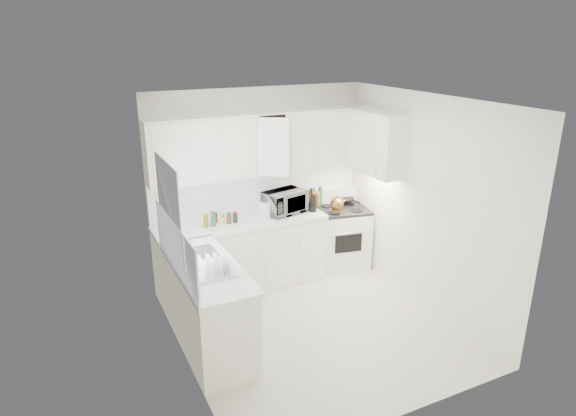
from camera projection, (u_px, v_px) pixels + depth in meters
floor at (314, 327)px, 5.82m from camera, size 3.20×3.20×0.00m
ceiling at (319, 101)px, 4.96m from camera, size 3.20×3.20×0.00m
wall_back at (259, 185)px, 6.75m from camera, size 3.00×0.00×3.00m
wall_front at (412, 286)px, 4.03m from camera, size 3.00×0.00×3.00m
wall_left at (179, 247)px, 4.77m from camera, size 0.00×3.20×3.20m
wall_right at (425, 203)px, 6.01m from camera, size 0.00×3.20×3.20m
window_blinds at (171, 211)px, 5.00m from camera, size 0.06×0.96×1.06m
lower_cabinets_back at (242, 256)px, 6.62m from camera, size 2.22×0.60×0.90m
lower_cabinets_left at (208, 308)px, 5.35m from camera, size 0.60×1.60×0.90m
countertop_back at (241, 223)px, 6.45m from camera, size 2.24×0.64×0.05m
countertop_left at (206, 268)px, 5.19m from camera, size 0.64×1.62×0.05m
backsplash_back at (259, 190)px, 6.77m from camera, size 2.98×0.02×0.55m
backsplash_left at (176, 247)px, 4.97m from camera, size 0.02×1.60×0.55m
upper_cabinets_back at (264, 173)px, 6.55m from camera, size 3.00×0.33×0.80m
upper_cabinets_right at (375, 173)px, 6.57m from camera, size 0.33×0.90×0.80m
sink at (196, 243)px, 5.44m from camera, size 0.42×0.38×0.30m
stove at (341, 229)px, 7.20m from camera, size 0.83×0.73×1.13m
tea_kettle at (337, 203)px, 6.83m from camera, size 0.29×0.28×0.22m
frying_pan at (347, 198)px, 7.28m from camera, size 0.34×0.44×0.04m
microwave at (285, 200)px, 6.67m from camera, size 0.60×0.43×0.37m
rice_cooker at (267, 206)px, 6.62m from camera, size 0.29×0.29×0.24m
paper_towel at (263, 201)px, 6.76m from camera, size 0.12×0.12×0.27m
utensil_crock at (313, 199)px, 6.73m from camera, size 0.13×0.13×0.35m
dish_rack at (213, 265)px, 4.95m from camera, size 0.41×0.31×0.23m
spice_left_0 at (203, 218)px, 6.34m from camera, size 0.06×0.06×0.13m
spice_left_1 at (211, 220)px, 6.30m from camera, size 0.06×0.06×0.13m
spice_left_2 at (215, 217)px, 6.40m from camera, size 0.06×0.06×0.13m
spice_left_3 at (222, 218)px, 6.36m from camera, size 0.06×0.06×0.13m
spice_left_4 at (226, 215)px, 6.47m from camera, size 0.06×0.06×0.13m
spice_left_5 at (234, 216)px, 6.42m from camera, size 0.06×0.06×0.13m
sauce_right_0 at (302, 200)px, 6.96m from camera, size 0.06×0.06×0.19m
sauce_right_1 at (307, 200)px, 6.93m from camera, size 0.06×0.06×0.19m
sauce_right_2 at (309, 199)px, 7.00m from camera, size 0.06×0.06×0.19m
sauce_right_3 at (314, 199)px, 6.97m from camera, size 0.06×0.06×0.19m
sauce_right_4 at (315, 198)px, 7.05m from camera, size 0.06×0.06×0.19m
sauce_right_5 at (321, 198)px, 7.02m from camera, size 0.06×0.06×0.19m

